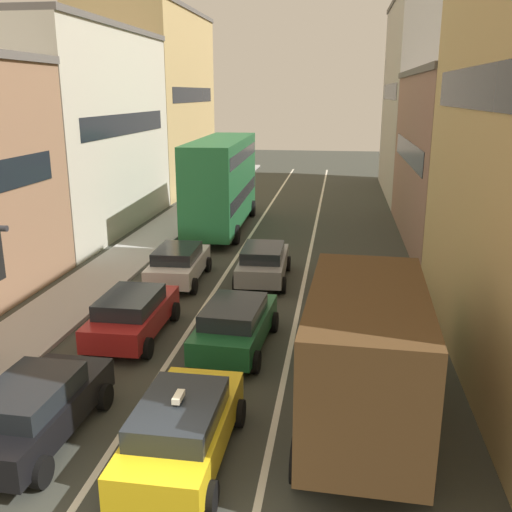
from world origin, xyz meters
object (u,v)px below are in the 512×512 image
(sedan_centre_lane_second, at_px, (235,324))
(bus_mid_queue_primary, at_px, (222,180))
(taxi_centre_lane_front, at_px, (182,428))
(sedan_left_lane_third, at_px, (179,263))
(wagon_left_lane_second, at_px, (132,314))
(removalist_box_truck, at_px, (365,346))
(sedan_left_lane_front, at_px, (34,408))
(hatchback_centre_lane_third, at_px, (263,262))
(sedan_right_lane_behind_truck, at_px, (348,292))

(sedan_centre_lane_second, distance_m, bus_mid_queue_primary, 15.96)
(taxi_centre_lane_front, relative_size, sedan_left_lane_third, 0.99)
(wagon_left_lane_second, height_order, bus_mid_queue_primary, bus_mid_queue_primary)
(removalist_box_truck, distance_m, sedan_left_lane_third, 11.97)
(sedan_left_lane_front, relative_size, sedan_left_lane_third, 1.00)
(wagon_left_lane_second, height_order, sedan_left_lane_third, same)
(taxi_centre_lane_front, xyz_separation_m, hatchback_centre_lane_third, (0.06, 12.22, -0.00))
(removalist_box_truck, height_order, sedan_left_lane_third, removalist_box_truck)
(removalist_box_truck, distance_m, sedan_left_lane_front, 7.45)
(removalist_box_truck, height_order, bus_mid_queue_primary, bus_mid_queue_primary)
(sedan_left_lane_third, bearing_deg, sedan_right_lane_behind_truck, -113.13)
(wagon_left_lane_second, bearing_deg, sedan_left_lane_third, 0.65)
(taxi_centre_lane_front, bearing_deg, wagon_left_lane_second, 29.06)
(sedan_left_lane_front, height_order, wagon_left_lane_second, same)
(wagon_left_lane_second, bearing_deg, removalist_box_truck, -119.88)
(removalist_box_truck, height_order, sedan_left_lane_front, removalist_box_truck)
(sedan_centre_lane_second, distance_m, sedan_right_lane_behind_truck, 4.75)
(sedan_left_lane_front, bearing_deg, removalist_box_truck, -74.77)
(removalist_box_truck, xyz_separation_m, sedan_centre_lane_second, (-3.65, 3.62, -1.18))
(wagon_left_lane_second, bearing_deg, bus_mid_queue_primary, 0.52)
(sedan_right_lane_behind_truck, height_order, bus_mid_queue_primary, bus_mid_queue_primary)
(wagon_left_lane_second, relative_size, bus_mid_queue_primary, 0.41)
(hatchback_centre_lane_third, bearing_deg, sedan_left_lane_third, 99.04)
(sedan_centre_lane_second, bearing_deg, wagon_left_lane_second, 87.37)
(removalist_box_truck, height_order, taxi_centre_lane_front, removalist_box_truck)
(taxi_centre_lane_front, bearing_deg, sedan_left_lane_front, 86.04)
(bus_mid_queue_primary, bearing_deg, sedan_centre_lane_second, -168.82)
(sedan_left_lane_third, distance_m, sedan_right_lane_behind_truck, 7.29)
(wagon_left_lane_second, xyz_separation_m, sedan_left_lane_third, (-0.09, 5.60, 0.00))
(sedan_centre_lane_second, xyz_separation_m, hatchback_centre_lane_third, (-0.03, 6.59, 0.00))
(removalist_box_truck, distance_m, bus_mid_queue_primary, 20.37)
(taxi_centre_lane_front, bearing_deg, sedan_right_lane_behind_truck, -20.58)
(wagon_left_lane_second, bearing_deg, sedan_centre_lane_second, -96.28)
(taxi_centre_lane_front, bearing_deg, sedan_left_lane_third, 16.62)
(sedan_left_lane_third, bearing_deg, taxi_centre_lane_front, -166.02)
(removalist_box_truck, xyz_separation_m, hatchback_centre_lane_third, (-3.68, 10.21, -1.18))
(taxi_centre_lane_front, height_order, sedan_centre_lane_second, taxi_centre_lane_front)
(hatchback_centre_lane_third, height_order, sedan_left_lane_third, same)
(sedan_left_lane_front, bearing_deg, wagon_left_lane_second, -0.07)
(removalist_box_truck, xyz_separation_m, sedan_left_lane_third, (-7.08, 9.58, -1.18))
(wagon_left_lane_second, relative_size, sedan_left_lane_third, 0.99)
(taxi_centre_lane_front, distance_m, hatchback_centre_lane_third, 12.22)
(taxi_centre_lane_front, bearing_deg, sedan_centre_lane_second, -0.39)
(sedan_left_lane_front, height_order, sedan_right_lane_behind_truck, same)
(taxi_centre_lane_front, xyz_separation_m, sedan_left_lane_front, (-3.41, 0.27, -0.00))
(taxi_centre_lane_front, distance_m, bus_mid_queue_primary, 21.43)
(taxi_centre_lane_front, height_order, hatchback_centre_lane_third, taxi_centre_lane_front)
(hatchback_centre_lane_third, xyz_separation_m, bus_mid_queue_primary, (-3.51, 8.83, 2.03))
(taxi_centre_lane_front, relative_size, bus_mid_queue_primary, 0.41)
(removalist_box_truck, height_order, sedan_centre_lane_second, removalist_box_truck)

